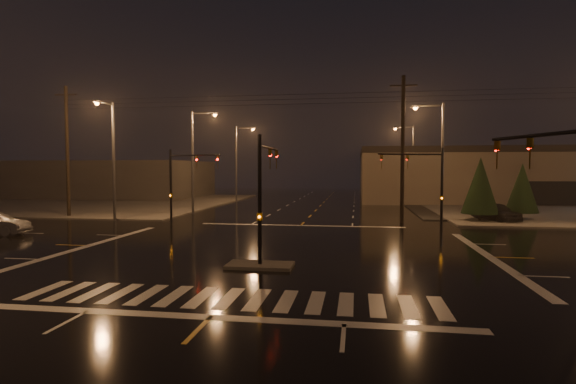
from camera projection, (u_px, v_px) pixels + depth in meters
The scene contains 22 objects.
ground at pixel (276, 251), 24.33m from camera, with size 140.00×140.00×0.00m, color black.
sidewalk_nw at pixel (91, 202), 58.49m from camera, with size 36.00×36.00×0.12m, color #4E4A45.
median_island at pixel (260, 265), 20.38m from camera, with size 3.00×1.60×0.15m, color #4E4A45.
crosswalk at pixel (229, 298), 15.44m from camera, with size 15.00×2.60×0.01m, color beige.
stop_bar_near at pixel (210, 317), 13.47m from camera, with size 16.00×0.50×0.01m, color beige.
stop_bar_far at pixel (301, 225), 35.18m from camera, with size 16.00×0.50×0.01m, color beige.
retail_building at pixel (574, 173), 64.20m from camera, with size 60.20×28.30×7.20m.
commercial_block at pixel (106, 179), 70.95m from camera, with size 30.00×18.00×5.60m, color #3C3835.
signal_mast_median at pixel (264, 184), 21.10m from camera, with size 0.25×4.59×6.00m.
signal_mast_ne at pixel (429, 178), 32.69m from camera, with size 4.84×1.86×6.00m.
signal_mast_nw at pixel (181, 177), 35.58m from camera, with size 4.84×1.86×6.00m.
signal_mast_se at pixel (563, 195), 12.96m from camera, with size 1.55×3.87×6.00m.
streetlight_1 at pixel (195, 155), 43.49m from camera, with size 2.77×0.32×10.00m.
streetlight_2 at pixel (238, 158), 59.28m from camera, with size 2.77×0.32×10.00m.
streetlight_3 at pixel (439, 153), 38.12m from camera, with size 2.77×0.32×10.00m.
streetlight_4 at pixel (411, 158), 57.86m from camera, with size 2.77×0.32×10.00m.
streetlight_5 at pixel (111, 153), 37.49m from camera, with size 0.32×2.77×10.00m.
utility_pole_0 at pixel (67, 150), 41.17m from camera, with size 2.20×0.32×12.00m.
utility_pole_1 at pixel (403, 148), 36.61m from camera, with size 2.20×0.32×12.00m.
conifer_0 at pixel (480, 185), 37.53m from camera, with size 3.02×3.02×5.42m.
conifer_1 at pixel (522, 188), 38.45m from camera, with size 2.71×2.71×4.93m.
car_parked at pixel (496, 212), 38.09m from camera, with size 1.90×4.72×1.61m, color black.
Camera 1 is at (4.33, -23.75, 4.47)m, focal length 28.00 mm.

